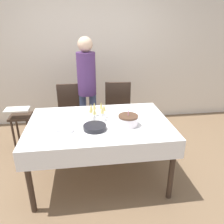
# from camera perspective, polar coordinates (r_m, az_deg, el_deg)

# --- Properties ---
(ground_plane) EXTENTS (12.00, 12.00, 0.00)m
(ground_plane) POSITION_cam_1_polar(r_m,az_deg,el_deg) (2.94, -3.05, -16.35)
(ground_plane) COLOR brown
(wall_back) EXTENTS (8.00, 0.05, 2.70)m
(wall_back) POSITION_cam_1_polar(r_m,az_deg,el_deg) (4.14, -5.69, 15.58)
(wall_back) COLOR silver
(wall_back) RESTS_ON ground_plane
(dining_table) EXTENTS (1.62, 1.08, 0.77)m
(dining_table) POSITION_cam_1_polar(r_m,az_deg,el_deg) (2.57, -3.36, -4.66)
(dining_table) COLOR white
(dining_table) RESTS_ON ground_plane
(dining_chair_far_left) EXTENTS (0.43, 0.43, 0.98)m
(dining_chair_far_left) POSITION_cam_1_polar(r_m,az_deg,el_deg) (3.41, -10.53, -0.34)
(dining_chair_far_left) COLOR #38281E
(dining_chair_far_left) RESTS_ON ground_plane
(dining_chair_far_right) EXTENTS (0.46, 0.46, 0.98)m
(dining_chair_far_right) POSITION_cam_1_polar(r_m,az_deg,el_deg) (3.44, 1.62, 0.29)
(dining_chair_far_right) COLOR #38281E
(dining_chair_far_right) RESTS_ON ground_plane
(birthday_cake) EXTENTS (0.22, 0.22, 0.19)m
(birthday_cake) POSITION_cam_1_polar(r_m,az_deg,el_deg) (2.43, 4.23, -2.16)
(birthday_cake) COLOR white
(birthday_cake) RESTS_ON dining_table
(champagne_tray) EXTENTS (0.29, 0.29, 0.18)m
(champagne_tray) POSITION_cam_1_polar(r_m,az_deg,el_deg) (2.59, -3.96, 0.20)
(champagne_tray) COLOR silver
(champagne_tray) RESTS_ON dining_table
(plate_stack_main) EXTENTS (0.25, 0.25, 0.05)m
(plate_stack_main) POSITION_cam_1_polar(r_m,az_deg,el_deg) (2.36, -4.51, -3.98)
(plate_stack_main) COLOR black
(plate_stack_main) RESTS_ON dining_table
(cake_knife) EXTENTS (0.30, 0.02, 0.00)m
(cake_knife) POSITION_cam_1_polar(r_m,az_deg,el_deg) (2.31, 4.97, -5.19)
(cake_knife) COLOR silver
(cake_knife) RESTS_ON dining_table
(fork_pile) EXTENTS (0.18, 0.09, 0.02)m
(fork_pile) POSITION_cam_1_polar(r_m,az_deg,el_deg) (2.36, -12.08, -4.79)
(fork_pile) COLOR silver
(fork_pile) RESTS_ON dining_table
(napkin_pile) EXTENTS (0.15, 0.15, 0.01)m
(napkin_pile) POSITION_cam_1_polar(r_m,az_deg,el_deg) (2.46, -11.35, -3.68)
(napkin_pile) COLOR white
(napkin_pile) RESTS_ON dining_table
(person_standing) EXTENTS (0.28, 0.28, 1.66)m
(person_standing) POSITION_cam_1_polar(r_m,az_deg,el_deg) (3.37, -6.61, 7.86)
(person_standing) COLOR #3F4C72
(person_standing) RESTS_ON ground_plane
(high_chair) EXTENTS (0.33, 0.35, 0.71)m
(high_chair) POSITION_cam_1_polar(r_m,az_deg,el_deg) (3.50, -22.71, -2.21)
(high_chair) COLOR #38281E
(high_chair) RESTS_ON ground_plane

